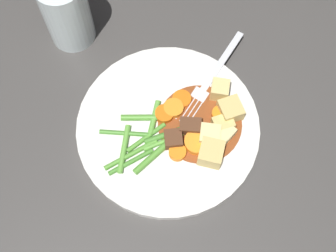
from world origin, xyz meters
name	(u,v)px	position (x,y,z in m)	size (l,w,h in m)	color
ground_plane	(168,130)	(0.00, 0.00, 0.00)	(3.00, 3.00, 0.00)	#423F3D
dinner_plate	(168,128)	(0.00, 0.00, 0.01)	(0.26, 0.26, 0.01)	white
stew_sauce	(200,123)	(0.04, -0.01, 0.01)	(0.12, 0.12, 0.00)	brown
carrot_slice_0	(197,142)	(0.03, -0.04, 0.02)	(0.03, 0.03, 0.01)	orange
carrot_slice_1	(220,115)	(0.07, -0.01, 0.02)	(0.02, 0.02, 0.01)	orange
carrot_slice_2	(174,109)	(0.01, 0.02, 0.02)	(0.03, 0.03, 0.01)	orange
carrot_slice_3	(162,115)	(0.00, 0.02, 0.02)	(0.03, 0.03, 0.01)	orange
carrot_slice_4	(179,152)	(0.00, -0.04, 0.02)	(0.02, 0.02, 0.01)	orange
carrot_slice_5	(182,99)	(0.03, 0.03, 0.02)	(0.03, 0.03, 0.01)	orange
potato_chunk_0	(220,90)	(0.08, 0.02, 0.03)	(0.03, 0.02, 0.03)	#E5CC7A
potato_chunk_1	(224,134)	(0.07, -0.04, 0.02)	(0.02, 0.03, 0.02)	#EAD68C
potato_chunk_2	(230,110)	(0.09, -0.01, 0.03)	(0.03, 0.03, 0.03)	#DBBC6B
potato_chunk_3	(210,135)	(0.05, -0.04, 0.03)	(0.03, 0.03, 0.02)	#EAD68C
potato_chunk_4	(211,153)	(0.04, -0.06, 0.03)	(0.03, 0.03, 0.03)	#DBBC6B
potato_chunk_5	(223,124)	(0.07, -0.02, 0.02)	(0.03, 0.02, 0.02)	#DBBC6B
meat_chunk_0	(176,138)	(0.00, -0.02, 0.02)	(0.02, 0.02, 0.02)	#56331E
meat_chunk_1	(190,127)	(0.03, -0.01, 0.02)	(0.03, 0.02, 0.02)	#56331E
green_bean_0	(143,118)	(-0.03, 0.02, 0.02)	(0.01, 0.01, 0.06)	#599E38
green_bean_1	(166,140)	(-0.01, -0.02, 0.02)	(0.01, 0.01, 0.07)	#66AD42
green_bean_2	(124,149)	(-0.07, -0.02, 0.02)	(0.01, 0.01, 0.07)	#66AD42
green_bean_3	(124,133)	(-0.06, 0.01, 0.02)	(0.01, 0.01, 0.07)	#4C8E33
green_bean_4	(146,138)	(-0.03, -0.01, 0.02)	(0.01, 0.01, 0.06)	#599E38
green_bean_5	(173,132)	(0.00, -0.01, 0.02)	(0.01, 0.01, 0.08)	#4C8E33
green_bean_6	(154,118)	(-0.02, 0.02, 0.02)	(0.01, 0.01, 0.05)	#66AD42
green_bean_7	(155,154)	(-0.03, -0.04, 0.02)	(0.01, 0.01, 0.08)	#599E38
green_bean_8	(131,162)	(-0.06, -0.04, 0.02)	(0.01, 0.01, 0.07)	#4C8E33
green_bean_9	(131,154)	(-0.06, -0.03, 0.02)	(0.01, 0.01, 0.08)	#599E38
fork	(210,79)	(0.08, 0.05, 0.02)	(0.14, 0.13, 0.00)	silver
water_glass	(66,11)	(-0.09, 0.20, 0.06)	(0.07, 0.07, 0.12)	silver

